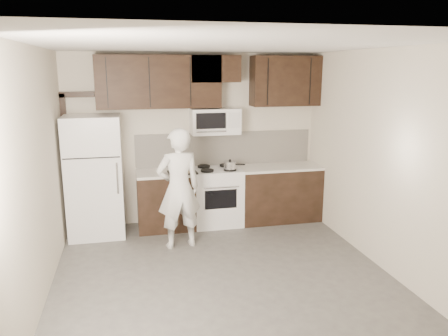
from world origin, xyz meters
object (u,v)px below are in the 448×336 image
object	(u,v)px
stove	(217,196)
refrigerator	(95,176)
microwave	(215,121)
person	(179,189)

from	to	relation	value
stove	refrigerator	xyz separation A→B (m)	(-1.85, -0.05, 0.44)
microwave	refrigerator	distance (m)	2.00
refrigerator	person	xyz separation A→B (m)	(1.15, -0.73, -0.06)
person	refrigerator	bearing A→B (deg)	-41.46
stove	microwave	distance (m)	1.20
microwave	person	world-z (taller)	microwave
stove	person	xyz separation A→B (m)	(-0.70, -0.78, 0.38)
stove	person	bearing A→B (deg)	-131.66
microwave	refrigerator	xyz separation A→B (m)	(-1.85, -0.17, -0.75)
person	microwave	bearing A→B (deg)	-136.69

